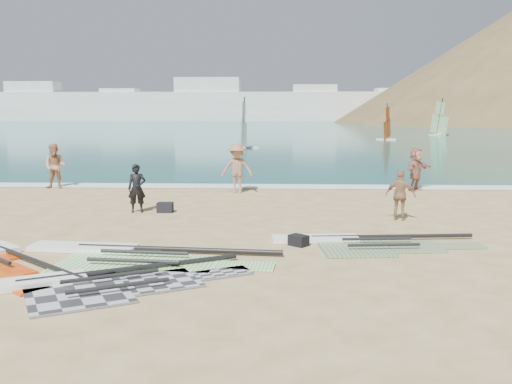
{
  "coord_description": "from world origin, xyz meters",
  "views": [
    {
      "loc": [
        0.65,
        -12.04,
        3.34
      ],
      "look_at": [
        -0.04,
        4.0,
        1.0
      ],
      "focal_mm": 40.0,
      "sensor_mm": 36.0,
      "label": 1
    }
  ],
  "objects_px": {
    "beachgoer_left": "(55,166)",
    "beachgoer_mid": "(237,168)",
    "gear_bag_far": "(299,240)",
    "beachgoer_back": "(400,195)",
    "rig_green": "(125,255)",
    "gear_bag_near": "(165,207)",
    "person_wetsuit": "(137,188)",
    "beachgoer_right": "(416,169)",
    "rig_grey": "(86,284)",
    "rig_orange": "(359,243)"
  },
  "relations": [
    {
      "from": "gear_bag_far",
      "to": "rig_green",
      "type": "bearing_deg",
      "value": -162.04
    },
    {
      "from": "beachgoer_left",
      "to": "beachgoer_mid",
      "type": "relative_size",
      "value": 0.96
    },
    {
      "from": "gear_bag_far",
      "to": "beachgoer_left",
      "type": "height_order",
      "value": "beachgoer_left"
    },
    {
      "from": "rig_green",
      "to": "gear_bag_far",
      "type": "relative_size",
      "value": 13.53
    },
    {
      "from": "gear_bag_far",
      "to": "person_wetsuit",
      "type": "bearing_deg",
      "value": 139.45
    },
    {
      "from": "beachgoer_left",
      "to": "rig_grey",
      "type": "bearing_deg",
      "value": -65.46
    },
    {
      "from": "gear_bag_far",
      "to": "rig_grey",
      "type": "bearing_deg",
      "value": -140.49
    },
    {
      "from": "rig_orange",
      "to": "gear_bag_near",
      "type": "distance_m",
      "value": 7.12
    },
    {
      "from": "beachgoer_left",
      "to": "beachgoer_back",
      "type": "xyz_separation_m",
      "value": [
        13.14,
        -6.4,
        -0.18
      ]
    },
    {
      "from": "beachgoer_mid",
      "to": "beachgoer_back",
      "type": "bearing_deg",
      "value": -43.07
    },
    {
      "from": "beachgoer_mid",
      "to": "rig_green",
      "type": "bearing_deg",
      "value": -97.64
    },
    {
      "from": "beachgoer_right",
      "to": "beachgoer_left",
      "type": "bearing_deg",
      "value": 131.4
    },
    {
      "from": "beachgoer_left",
      "to": "beachgoer_mid",
      "type": "bearing_deg",
      "value": -6.3
    },
    {
      "from": "beachgoer_right",
      "to": "gear_bag_near",
      "type": "bearing_deg",
      "value": 161.31
    },
    {
      "from": "beachgoer_left",
      "to": "person_wetsuit",
      "type": "bearing_deg",
      "value": -47.37
    },
    {
      "from": "rig_grey",
      "to": "beachgoer_mid",
      "type": "bearing_deg",
      "value": 52.65
    },
    {
      "from": "rig_green",
      "to": "beachgoer_right",
      "type": "distance_m",
      "value": 14.35
    },
    {
      "from": "person_wetsuit",
      "to": "beachgoer_mid",
      "type": "relative_size",
      "value": 0.8
    },
    {
      "from": "rig_grey",
      "to": "beachgoer_right",
      "type": "bearing_deg",
      "value": 26.68
    },
    {
      "from": "gear_bag_far",
      "to": "beachgoer_left",
      "type": "xyz_separation_m",
      "value": [
        -9.97,
        9.79,
        0.82
      ]
    },
    {
      "from": "beachgoer_left",
      "to": "rig_green",
      "type": "bearing_deg",
      "value": -60.84
    },
    {
      "from": "beachgoer_mid",
      "to": "beachgoer_right",
      "type": "relative_size",
      "value": 1.11
    },
    {
      "from": "gear_bag_far",
      "to": "beachgoer_mid",
      "type": "relative_size",
      "value": 0.23
    },
    {
      "from": "rig_grey",
      "to": "beachgoer_mid",
      "type": "xyz_separation_m",
      "value": [
        1.95,
        12.25,
        0.94
      ]
    },
    {
      "from": "rig_orange",
      "to": "beachgoer_back",
      "type": "xyz_separation_m",
      "value": [
        1.67,
        3.22,
        0.72
      ]
    },
    {
      "from": "rig_green",
      "to": "beachgoer_left",
      "type": "height_order",
      "value": "beachgoer_left"
    },
    {
      "from": "person_wetsuit",
      "to": "beachgoer_right",
      "type": "height_order",
      "value": "beachgoer_right"
    },
    {
      "from": "gear_bag_near",
      "to": "beachgoer_mid",
      "type": "height_order",
      "value": "beachgoer_mid"
    },
    {
      "from": "gear_bag_near",
      "to": "rig_green",
      "type": "bearing_deg",
      "value": -87.61
    },
    {
      "from": "person_wetsuit",
      "to": "beachgoer_right",
      "type": "xyz_separation_m",
      "value": [
        10.22,
        5.41,
        0.11
      ]
    },
    {
      "from": "rig_grey",
      "to": "beachgoer_left",
      "type": "height_order",
      "value": "beachgoer_left"
    },
    {
      "from": "rig_grey",
      "to": "beachgoer_right",
      "type": "height_order",
      "value": "beachgoer_right"
    },
    {
      "from": "rig_green",
      "to": "person_wetsuit",
      "type": "bearing_deg",
      "value": 106.35
    },
    {
      "from": "rig_grey",
      "to": "gear_bag_near",
      "type": "bearing_deg",
      "value": 62.2
    },
    {
      "from": "rig_green",
      "to": "rig_grey",
      "type": "bearing_deg",
      "value": -89.55
    },
    {
      "from": "beachgoer_left",
      "to": "beachgoer_mid",
      "type": "xyz_separation_m",
      "value": [
        7.78,
        -0.96,
        0.04
      ]
    },
    {
      "from": "gear_bag_far",
      "to": "beachgoer_right",
      "type": "distance_m",
      "value": 11.07
    },
    {
      "from": "beachgoer_left",
      "to": "beachgoer_back",
      "type": "distance_m",
      "value": 14.61
    },
    {
      "from": "rig_green",
      "to": "gear_bag_far",
      "type": "xyz_separation_m",
      "value": [
        3.98,
        1.29,
        0.08
      ]
    },
    {
      "from": "beachgoer_left",
      "to": "beachgoer_back",
      "type": "height_order",
      "value": "beachgoer_left"
    },
    {
      "from": "rig_orange",
      "to": "gear_bag_far",
      "type": "distance_m",
      "value": 1.51
    },
    {
      "from": "rig_orange",
      "to": "beachgoer_right",
      "type": "bearing_deg",
      "value": 63.48
    },
    {
      "from": "rig_orange",
      "to": "gear_bag_near",
      "type": "xyz_separation_m",
      "value": [
        -5.71,
        4.25,
        0.11
      ]
    },
    {
      "from": "beachgoer_left",
      "to": "beachgoer_right",
      "type": "xyz_separation_m",
      "value": [
        15.08,
        0.0,
        -0.06
      ]
    },
    {
      "from": "gear_bag_far",
      "to": "beachgoer_left",
      "type": "distance_m",
      "value": 14.0
    },
    {
      "from": "rig_grey",
      "to": "beachgoer_back",
      "type": "height_order",
      "value": "beachgoer_back"
    },
    {
      "from": "rig_green",
      "to": "beachgoer_left",
      "type": "xyz_separation_m",
      "value": [
        -5.99,
        11.08,
        0.9
      ]
    },
    {
      "from": "gear_bag_near",
      "to": "beachgoer_left",
      "type": "relative_size",
      "value": 0.27
    },
    {
      "from": "person_wetsuit",
      "to": "beachgoer_right",
      "type": "bearing_deg",
      "value": 18.14
    },
    {
      "from": "beachgoer_left",
      "to": "beachgoer_right",
      "type": "distance_m",
      "value": 15.08
    }
  ]
}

